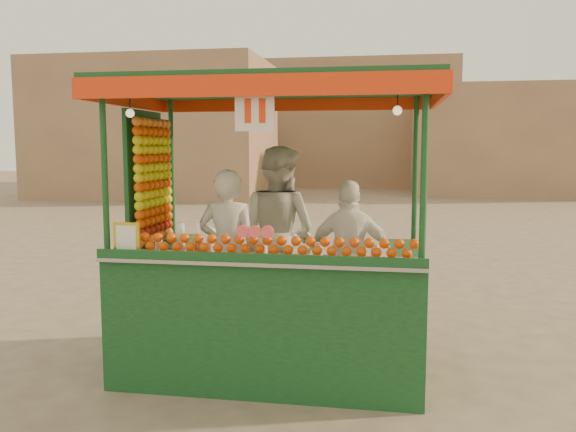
% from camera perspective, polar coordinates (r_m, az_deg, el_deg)
% --- Properties ---
extents(ground, '(90.00, 90.00, 0.00)m').
position_cam_1_polar(ground, '(6.26, -3.91, -14.25)').
color(ground, brown).
rests_on(ground, ground).
extents(building_left, '(10.00, 6.00, 6.00)m').
position_cam_1_polar(building_left, '(27.71, -12.51, 8.06)').
color(building_left, '#9D7B59').
rests_on(building_left, ground).
extents(building_right, '(9.00, 6.00, 5.00)m').
position_cam_1_polar(building_right, '(30.21, 20.49, 6.72)').
color(building_right, '#9D7B59').
rests_on(building_right, ground).
extents(building_center, '(14.00, 7.00, 7.00)m').
position_cam_1_polar(building_center, '(35.86, 4.26, 8.63)').
color(building_center, '#9D7B59').
rests_on(building_center, ground).
extents(juice_cart, '(3.14, 2.04, 2.86)m').
position_cam_1_polar(juice_cart, '(5.89, -2.23, -6.13)').
color(juice_cart, '#103B1D').
rests_on(juice_cart, ground).
extents(vendor_left, '(0.62, 0.42, 1.68)m').
position_cam_1_polar(vendor_left, '(6.10, -5.77, -3.38)').
color(vendor_left, beige).
rests_on(vendor_left, ground).
extents(vendor_middle, '(1.16, 1.07, 1.91)m').
position_cam_1_polar(vendor_middle, '(6.58, -0.93, -1.61)').
color(vendor_middle, beige).
rests_on(vendor_middle, ground).
extents(vendor_right, '(0.94, 0.43, 1.56)m').
position_cam_1_polar(vendor_right, '(6.16, 5.96, -3.85)').
color(vendor_right, white).
rests_on(vendor_right, ground).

